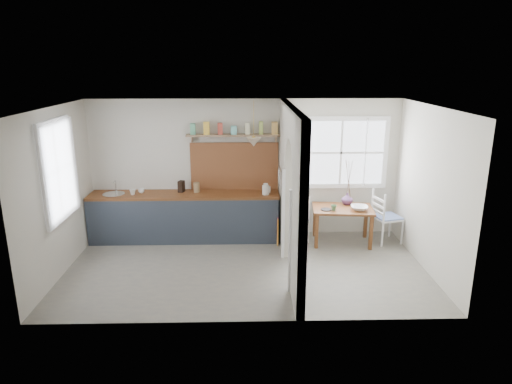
{
  "coord_description": "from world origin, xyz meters",
  "views": [
    {
      "loc": [
        -0.01,
        -6.82,
        3.23
      ],
      "look_at": [
        0.17,
        0.38,
        1.18
      ],
      "focal_mm": 32.0,
      "sensor_mm": 36.0,
      "label": 1
    }
  ],
  "objects_px": {
    "chair_left": "(296,222)",
    "chair_right": "(387,217)",
    "kettle": "(266,189)",
    "vase": "(347,199)",
    "dining_table": "(342,225)"
  },
  "relations": [
    {
      "from": "chair_left",
      "to": "chair_right",
      "type": "relative_size",
      "value": 0.9
    },
    {
      "from": "chair_right",
      "to": "vase",
      "type": "distance_m",
      "value": 0.8
    },
    {
      "from": "chair_right",
      "to": "vase",
      "type": "height_order",
      "value": "chair_right"
    },
    {
      "from": "kettle",
      "to": "dining_table",
      "type": "bearing_deg",
      "value": 15.98
    },
    {
      "from": "dining_table",
      "to": "chair_left",
      "type": "height_order",
      "value": "chair_left"
    },
    {
      "from": "dining_table",
      "to": "chair_right",
      "type": "relative_size",
      "value": 1.1
    },
    {
      "from": "vase",
      "to": "chair_right",
      "type": "bearing_deg",
      "value": -14.47
    },
    {
      "from": "kettle",
      "to": "vase",
      "type": "bearing_deg",
      "value": 24.51
    },
    {
      "from": "vase",
      "to": "kettle",
      "type": "bearing_deg",
      "value": -177.1
    },
    {
      "from": "chair_left",
      "to": "chair_right",
      "type": "height_order",
      "value": "chair_right"
    },
    {
      "from": "dining_table",
      "to": "vase",
      "type": "bearing_deg",
      "value": 66.14
    },
    {
      "from": "chair_right",
      "to": "chair_left",
      "type": "bearing_deg",
      "value": 78.97
    },
    {
      "from": "vase",
      "to": "chair_left",
      "type": "bearing_deg",
      "value": -162.98
    },
    {
      "from": "dining_table",
      "to": "vase",
      "type": "height_order",
      "value": "vase"
    },
    {
      "from": "chair_left",
      "to": "kettle",
      "type": "bearing_deg",
      "value": -88.83
    }
  ]
}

